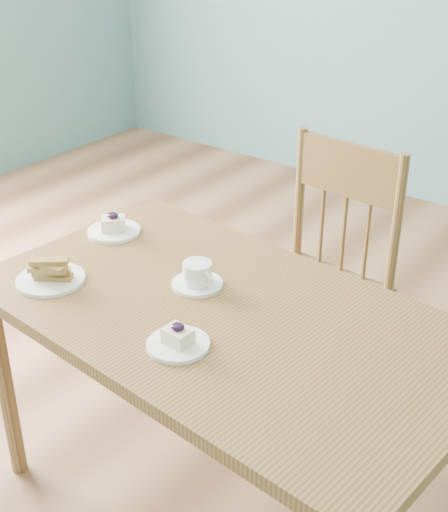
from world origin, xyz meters
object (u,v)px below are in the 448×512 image
(dining_table, at_px, (225,334))
(dining_chair, at_px, (318,280))
(cheesecake_plate_near, at_px, (178,341))
(coffee_cup, at_px, (198,276))
(biscotti_plate, at_px, (50,274))
(cheesecake_plate_far, at_px, (114,228))

(dining_table, xyz_separation_m, dining_chair, (-0.09, 0.64, -0.16))
(cheesecake_plate_near, distance_m, coffee_cup, 0.29)
(coffee_cup, bearing_deg, biscotti_plate, -131.12)
(dining_chair, bearing_deg, cheesecake_plate_near, -78.91)
(cheesecake_plate_far, bearing_deg, dining_table, -15.44)
(dining_chair, xyz_separation_m, cheesecake_plate_near, (0.09, -0.83, 0.24))
(cheesecake_plate_far, relative_size, coffee_cup, 1.18)
(cheesecake_plate_far, bearing_deg, biscotti_plate, -76.70)
(coffee_cup, bearing_deg, dining_table, -7.44)
(dining_table, bearing_deg, coffee_cup, 162.18)
(cheesecake_plate_near, bearing_deg, dining_chair, 96.29)
(cheesecake_plate_near, bearing_deg, cheesecake_plate_far, 148.32)
(coffee_cup, xyz_separation_m, biscotti_plate, (-0.34, -0.23, -0.01))
(biscotti_plate, bearing_deg, dining_chair, 64.03)
(dining_chair, distance_m, coffee_cup, 0.64)
(dining_table, bearing_deg, cheesecake_plate_near, -83.17)
(dining_chair, distance_m, cheesecake_plate_far, 0.72)
(dining_table, xyz_separation_m, cheesecake_plate_far, (-0.56, 0.15, 0.09))
(dining_table, xyz_separation_m, biscotti_plate, (-0.48, -0.17, 0.09))
(cheesecake_plate_near, distance_m, biscotti_plate, 0.49)
(dining_chair, relative_size, coffee_cup, 6.75)
(dining_chair, xyz_separation_m, biscotti_plate, (-0.39, -0.81, 0.25))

